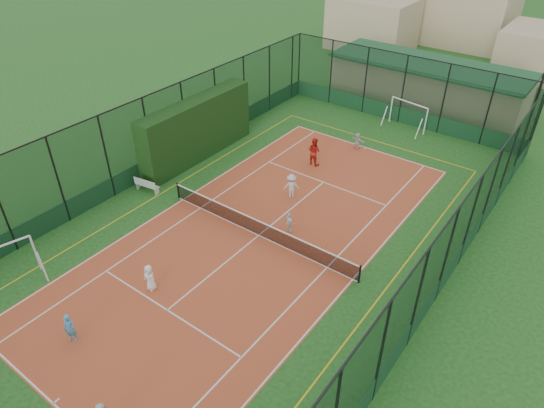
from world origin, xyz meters
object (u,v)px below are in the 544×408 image
(futsal_goal_near, at_px, (1,266))
(white_bench, at_px, (147,185))
(child_far_left, at_px, (291,186))
(child_near_left, at_px, (150,277))
(floodlight_ne, at_px, (537,98))
(coach, at_px, (314,151))
(clubhouse, at_px, (427,82))
(child_far_back, at_px, (357,141))
(child_far_right, at_px, (289,223))
(child_near_mid, at_px, (70,328))
(futsal_goal_far, at_px, (408,115))

(futsal_goal_near, bearing_deg, white_bench, 19.83)
(child_far_left, bearing_deg, child_near_left, 44.48)
(floodlight_ne, height_order, coach, floodlight_ne)
(clubhouse, xyz_separation_m, coach, (-1.70, -14.08, -0.66))
(futsal_goal_near, bearing_deg, child_far_back, -2.08)
(child_near_left, bearing_deg, child_far_right, 73.04)
(child_near_mid, height_order, child_far_back, child_near_mid)
(floodlight_ne, bearing_deg, clubhouse, 147.88)
(white_bench, distance_m, child_far_right, 9.04)
(futsal_goal_near, distance_m, child_near_left, 6.70)
(white_bench, relative_size, child_far_left, 1.04)
(child_far_back, bearing_deg, child_far_left, 97.81)
(child_far_right, bearing_deg, child_near_mid, 99.81)
(white_bench, height_order, futsal_goal_far, futsal_goal_far)
(white_bench, distance_m, child_near_left, 8.26)
(coach, bearing_deg, floodlight_ne, -134.91)
(child_near_mid, xyz_separation_m, coach, (0.15, 17.66, 0.22))
(futsal_goal_far, height_order, child_far_back, futsal_goal_far)
(floodlight_ne, relative_size, futsal_goal_near, 2.66)
(child_near_left, xyz_separation_m, child_far_back, (1.07, 17.31, -0.10))
(white_bench, relative_size, coach, 0.85)
(floodlight_ne, relative_size, child_far_left, 5.56)
(white_bench, xyz_separation_m, child_near_mid, (5.95, -9.21, 0.26))
(clubhouse, bearing_deg, child_far_right, -87.04)
(clubhouse, bearing_deg, child_near_left, -93.13)
(floodlight_ne, relative_size, futsal_goal_far, 2.72)
(white_bench, xyz_separation_m, child_near_left, (6.27, -5.36, 0.24))
(child_near_mid, relative_size, child_far_left, 0.92)
(child_far_left, xyz_separation_m, child_far_right, (1.75, -2.74, -0.17))
(futsal_goal_far, distance_m, child_near_mid, 26.27)
(child_near_mid, relative_size, child_far_right, 1.19)
(child_near_left, distance_m, coach, 13.82)
(futsal_goal_far, relative_size, child_far_left, 2.04)
(floodlight_ne, relative_size, child_far_right, 7.18)
(floodlight_ne, relative_size, coach, 4.56)
(floodlight_ne, bearing_deg, child_near_mid, -111.64)
(clubhouse, height_order, child_far_right, clubhouse)
(floodlight_ne, bearing_deg, child_far_left, -126.25)
(clubhouse, relative_size, child_near_left, 11.42)
(floodlight_ne, xyz_separation_m, child_far_right, (-7.53, -15.40, -3.54))
(child_near_mid, relative_size, coach, 0.75)
(floodlight_ne, bearing_deg, child_far_right, -116.04)
(clubhouse, height_order, futsal_goal_near, clubhouse)
(child_near_mid, distance_m, coach, 17.66)
(child_far_back, distance_m, coach, 3.72)
(futsal_goal_far, bearing_deg, white_bench, -106.54)
(futsal_goal_far, bearing_deg, child_far_right, -78.68)
(coach, bearing_deg, futsal_goal_near, 77.74)
(white_bench, bearing_deg, child_near_mid, -66.22)
(child_near_left, xyz_separation_m, child_far_left, (0.85, 9.84, 0.08))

